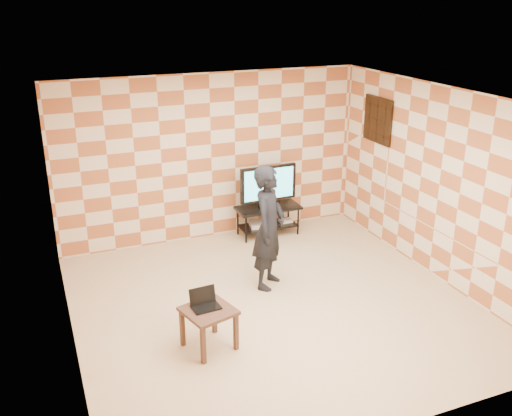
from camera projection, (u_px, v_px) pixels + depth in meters
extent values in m
plane|color=tan|center=(273.00, 305.00, 7.48)|extent=(5.00, 5.00, 0.00)
cube|color=beige|center=(211.00, 158.00, 9.16)|extent=(5.00, 0.02, 2.70)
cube|color=beige|center=(394.00, 306.00, 4.84)|extent=(5.00, 0.02, 2.70)
cube|color=beige|center=(62.00, 240.00, 6.12)|extent=(0.02, 5.00, 2.70)
cube|color=beige|center=(439.00, 184.00, 7.88)|extent=(0.02, 5.00, 2.70)
cube|color=white|center=(276.00, 99.00, 6.52)|extent=(5.00, 5.00, 0.02)
cube|color=black|center=(378.00, 120.00, 9.00)|extent=(0.04, 0.72, 0.72)
cube|color=black|center=(378.00, 120.00, 9.00)|extent=(0.04, 0.03, 0.68)
cube|color=black|center=(378.00, 120.00, 9.00)|extent=(0.04, 0.68, 0.03)
cube|color=black|center=(268.00, 208.00, 9.48)|extent=(1.07, 0.48, 0.04)
cube|color=black|center=(268.00, 226.00, 9.60)|extent=(0.96, 0.43, 0.03)
cylinder|color=black|center=(246.00, 229.00, 9.23)|extent=(0.03, 0.03, 0.50)
cylinder|color=black|center=(238.00, 221.00, 9.56)|extent=(0.03, 0.03, 0.50)
cylinder|color=black|center=(298.00, 221.00, 9.56)|extent=(0.03, 0.03, 0.50)
cylinder|color=black|center=(288.00, 213.00, 9.90)|extent=(0.03, 0.03, 0.50)
cube|color=black|center=(268.00, 206.00, 9.47)|extent=(0.29, 0.19, 0.03)
cube|color=black|center=(268.00, 203.00, 9.45)|extent=(0.07, 0.05, 0.08)
cube|color=black|center=(268.00, 183.00, 9.33)|extent=(0.97, 0.08, 0.59)
cube|color=#3FD5E4|center=(269.00, 184.00, 9.30)|extent=(0.87, 0.03, 0.51)
cube|color=silver|center=(263.00, 224.00, 9.54)|extent=(0.48, 0.38, 0.07)
cube|color=silver|center=(286.00, 221.00, 9.70)|extent=(0.22, 0.16, 0.05)
cube|color=#331F15|center=(208.00, 311.00, 6.42)|extent=(0.65, 0.65, 0.04)
cube|color=#331F15|center=(203.00, 346.00, 6.22)|extent=(0.06, 0.06, 0.46)
cube|color=#331F15|center=(182.00, 328.00, 6.55)|extent=(0.06, 0.06, 0.46)
cube|color=#331F15|center=(236.00, 332.00, 6.48)|extent=(0.06, 0.06, 0.46)
cube|color=#331F15|center=(214.00, 315.00, 6.80)|extent=(0.06, 0.06, 0.46)
cube|color=black|center=(206.00, 307.00, 6.44)|extent=(0.33, 0.24, 0.02)
cube|color=black|center=(202.00, 295.00, 6.50)|extent=(0.31, 0.08, 0.20)
imported|color=black|center=(269.00, 228.00, 7.70)|extent=(0.73, 0.74, 1.73)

